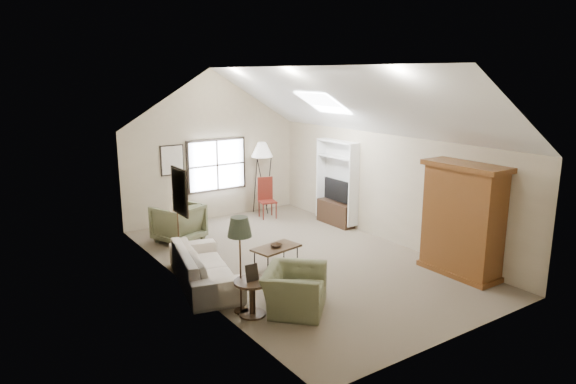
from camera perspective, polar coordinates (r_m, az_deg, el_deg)
room_shell at (r=10.31m, az=1.27°, el=9.41°), size 5.01×8.01×4.00m
window at (r=13.96m, az=-7.91°, el=2.99°), size 1.72×0.08×1.42m
skylight at (r=11.80m, az=3.92°, el=9.91°), size 0.80×1.20×0.52m
wall_art at (r=11.30m, az=-12.37°, el=1.87°), size 1.97×3.71×0.88m
armoire at (r=10.48m, az=18.83°, el=-2.95°), size 0.60×1.50×2.20m
tv_alcove at (r=13.26m, az=5.45°, el=1.20°), size 0.32×1.30×2.10m
media_console at (r=13.45m, az=5.31°, el=-2.35°), size 0.34×1.18×0.60m
tv_panel at (r=13.30m, az=5.37°, el=0.22°), size 0.05×0.90×0.55m
sofa at (r=9.79m, az=-9.28°, el=-8.16°), size 1.44×2.53×0.70m
armchair_near at (r=8.67m, az=0.72°, el=-10.79°), size 1.45×1.45×0.71m
armchair_far at (r=12.28m, az=-12.09°, el=-3.37°), size 1.25×1.26×0.90m
coffee_table at (r=10.36m, az=-1.31°, el=-7.38°), size 1.04×0.70×0.49m
bowl at (r=10.27m, az=-1.32°, el=-5.96°), size 0.27×0.27×0.06m
side_table at (r=8.53m, az=-3.98°, el=-11.66°), size 0.72×0.72×0.60m
side_chair at (r=13.95m, az=-2.29°, el=-0.68°), size 0.51×0.51×1.10m
tripod_lamp at (r=14.41m, az=-2.89°, el=1.68°), size 0.70×0.70×2.04m
dark_lamp at (r=8.44m, az=-5.32°, el=-8.03°), size 0.48×0.48×1.67m
tan_lamp at (r=10.70m, az=-12.09°, el=-4.16°), size 0.36×0.36×1.50m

